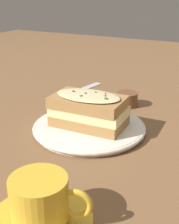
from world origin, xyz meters
name	(u,v)px	position (x,y,z in m)	size (l,w,h in m)	color
ground_plane	(97,132)	(0.00, 0.00, 0.00)	(2.40, 2.40, 0.00)	brown
dinner_plate	(90,127)	(0.00, 0.02, 0.01)	(0.24, 0.24, 0.01)	silver
sandwich	(89,110)	(0.00, 0.02, 0.05)	(0.10, 0.16, 0.07)	#A37542
teacup_with_saucer	(41,204)	(-0.28, -0.05, 0.03)	(0.14, 0.14, 0.07)	gold
fork	(85,88)	(0.25, 0.16, 0.00)	(0.19, 0.05, 0.00)	silver
condiment_pot	(128,99)	(0.18, 0.00, 0.02)	(0.05, 0.05, 0.04)	brown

